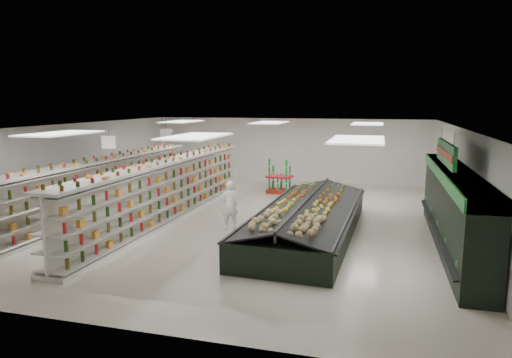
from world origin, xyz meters
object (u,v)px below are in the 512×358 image
(shopper_background, at_px, (198,173))
(gondola_left, at_px, (102,189))
(produce_island, at_px, (308,218))
(soda_endcap, at_px, (280,178))
(shopper_main, at_px, (230,205))
(gondola_center, at_px, (168,192))

(shopper_background, bearing_deg, gondola_left, 162.94)
(gondola_left, distance_m, produce_island, 7.61)
(soda_endcap, distance_m, shopper_main, 6.14)
(soda_endcap, bearing_deg, gondola_center, -116.70)
(produce_island, bearing_deg, shopper_background, 136.24)
(gondola_left, xyz_separation_m, produce_island, (7.57, -0.65, -0.39))
(gondola_center, distance_m, shopper_main, 2.56)
(gondola_center, bearing_deg, produce_island, -5.91)
(gondola_center, relative_size, produce_island, 1.50)
(produce_island, relative_size, soda_endcap, 5.60)
(gondola_left, relative_size, produce_island, 1.48)
(shopper_main, distance_m, shopper_background, 6.70)
(produce_island, relative_size, shopper_background, 4.87)
(gondola_left, distance_m, soda_endcap, 7.66)
(gondola_center, xyz_separation_m, soda_endcap, (2.75, 5.48, -0.26))
(soda_endcap, height_order, shopper_background, shopper_background)
(gondola_left, distance_m, gondola_center, 2.60)
(gondola_center, height_order, soda_endcap, gondola_center)
(produce_island, bearing_deg, shopper_main, -179.36)
(shopper_background, bearing_deg, shopper_main, -148.32)
(soda_endcap, bearing_deg, produce_island, -70.10)
(gondola_left, height_order, produce_island, gondola_left)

